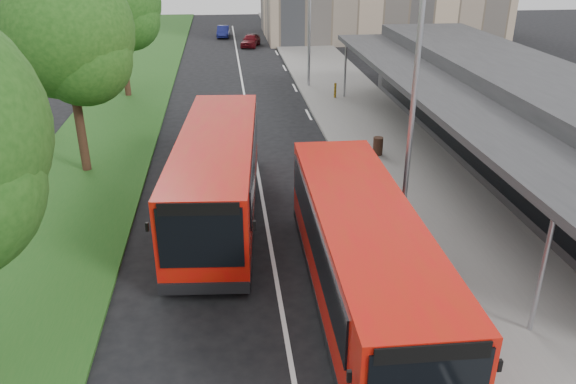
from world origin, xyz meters
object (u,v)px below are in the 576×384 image
object	(u,v)px
tree_far	(118,9)
bus_main	(362,258)
lamp_post_near	(411,95)
bus_second	(218,175)
litter_bin	(378,146)
car_far	(223,31)
tree_mid	(67,40)
lamp_post_far	(308,11)
bollard	(335,90)
car_near	(251,40)

from	to	relation	value
tree_far	bus_main	bearing A→B (deg)	-67.99
lamp_post_near	bus_main	bearing A→B (deg)	-121.46
bus_second	litter_bin	bearing A→B (deg)	39.44
car_far	bus_main	bearing A→B (deg)	-82.26
tree_mid	car_far	size ratio (longest dim) A/B	2.59
lamp_post_near	car_far	world-z (taller)	lamp_post_near
tree_mid	lamp_post_far	bearing A→B (deg)	49.32
bus_second	lamp_post_near	bearing A→B (deg)	-18.27
bollard	lamp_post_near	bearing A→B (deg)	-94.05
bus_second	bollard	size ratio (longest dim) A/B	12.24
tree_mid	litter_bin	xyz separation A→B (m)	(12.35, 0.14, -4.77)
lamp_post_near	lamp_post_far	world-z (taller)	same
bus_second	car_far	size ratio (longest dim) A/B	3.29
bus_second	bollard	xyz separation A→B (m)	(6.87, 14.41, -0.92)
tree_far	bus_second	world-z (taller)	tree_far
litter_bin	bus_second	bearing A→B (deg)	-145.31
bollard	car_far	size ratio (longest dim) A/B	0.27
tree_far	bus_main	world-z (taller)	tree_far
bus_second	car_far	xyz separation A→B (m)	(0.54, 38.28, -0.97)
tree_far	car_far	distance (m)	22.92
litter_bin	car_far	bearing A→B (deg)	100.76
lamp_post_near	litter_bin	distance (m)	8.40
car_far	lamp_post_near	bearing A→B (deg)	-79.06
car_far	litter_bin	bearing A→B (deg)	-75.51
tree_far	lamp_post_far	world-z (taller)	lamp_post_far
bollard	litter_bin	bearing A→B (deg)	-89.84
lamp_post_far	car_near	size ratio (longest dim) A/B	2.47
tree_far	bus_second	xyz separation A→B (m)	(5.45, -16.64, -3.61)
car_near	car_far	world-z (taller)	car_near
lamp_post_near	bus_main	size ratio (longest dim) A/B	0.79
litter_bin	tree_far	bearing A→B (deg)	136.15
car_far	car_near	bearing A→B (deg)	-63.17
tree_mid	car_far	distance (m)	34.50
lamp_post_near	car_far	distance (m)	41.23
tree_far	lamp_post_near	size ratio (longest dim) A/B	0.99
bus_second	bollard	distance (m)	15.99
lamp_post_far	bus_second	size ratio (longest dim) A/B	0.76
bus_second	car_far	distance (m)	38.30
lamp_post_far	litter_bin	xyz separation A→B (m)	(1.22, -12.81, -4.18)
tree_far	car_near	size ratio (longest dim) A/B	2.45
bus_second	lamp_post_far	bearing A→B (deg)	76.84
bollard	car_near	bearing A→B (deg)	102.28
tree_mid	bus_second	xyz separation A→B (m)	(5.45, -4.64, -3.82)
bus_second	car_far	bearing A→B (deg)	93.94
tree_far	tree_mid	bearing A→B (deg)	-90.00
lamp_post_near	bus_main	distance (m)	5.13
car_near	tree_far	bearing A→B (deg)	-101.28
bus_main	bollard	bearing A→B (deg)	81.69
tree_mid	tree_far	world-z (taller)	tree_mid
litter_bin	car_near	distance (m)	28.32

